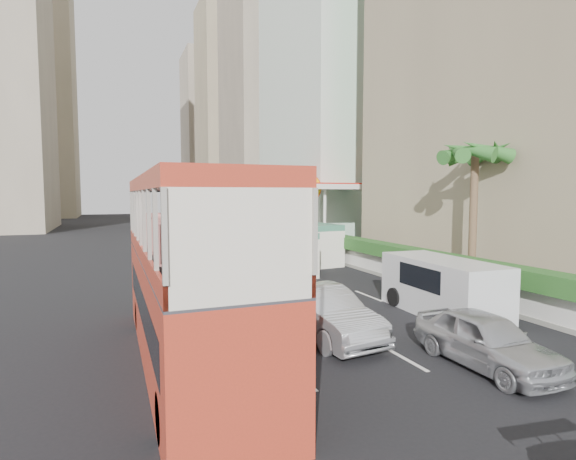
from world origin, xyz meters
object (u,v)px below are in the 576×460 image
car_silver_lane_a (322,338)px  palm_tree (473,220)px  van_asset (249,257)px  car_silver_lane_b (485,367)px  double_decker_bus (189,270)px  minibus_far (307,242)px  panel_van_far (258,237)px  panel_van_near (442,287)px  minibus_near (280,251)px  shell_station (330,215)px

car_silver_lane_a → palm_tree: (9.53, 3.57, 3.38)m
van_asset → palm_tree: palm_tree is taller
car_silver_lane_b → van_asset: car_silver_lane_b is taller
car_silver_lane_b → double_decker_bus: bearing=155.4°
car_silver_lane_b → minibus_far: (3.17, 18.76, 1.33)m
double_decker_bus → panel_van_far: double_decker_bus is taller
car_silver_lane_b → van_asset: size_ratio=1.03×
car_silver_lane_a → van_asset: size_ratio=1.19×
car_silver_lane_a → panel_van_near: size_ratio=0.94×
double_decker_bus → car_silver_lane_b: size_ratio=2.54×
double_decker_bus → minibus_near: 14.32m
minibus_near → minibus_far: size_ratio=0.94×
minibus_near → panel_van_far: (2.60, 12.28, -0.30)m
minibus_far → panel_van_far: 9.17m
car_silver_lane_a → panel_van_far: panel_van_far is taller
double_decker_bus → car_silver_lane_a: 4.98m
double_decker_bus → minibus_far: size_ratio=1.83×
car_silver_lane_a → shell_station: 25.59m
minibus_near → minibus_far: minibus_far is taller
palm_tree → shell_station: bearing=83.4°
double_decker_bus → van_asset: bearing=69.0°
car_silver_lane_b → panel_van_near: (2.56, 4.70, 1.06)m
van_asset → panel_van_far: bearing=66.4°
panel_van_far → panel_van_near: bearing=-90.8°
minibus_far → palm_tree: palm_tree is taller
minibus_near → palm_tree: size_ratio=0.88×
double_decker_bus → minibus_far: 18.63m
double_decker_bus → panel_van_far: (9.87, 24.55, -1.59)m
palm_tree → shell_station: size_ratio=0.80×
car_silver_lane_a → minibus_far: minibus_far is taller
palm_tree → car_silver_lane_b: bearing=-131.7°
double_decker_bus → palm_tree: size_ratio=1.72×
car_silver_lane_a → car_silver_lane_b: car_silver_lane_a is taller
car_silver_lane_b → panel_van_near: panel_van_near is taller
double_decker_bus → car_silver_lane_b: bearing=-24.9°
minibus_far → shell_station: 9.53m
double_decker_bus → shell_station: size_ratio=1.38×
shell_station → palm_tree: bearing=-96.6°
car_silver_lane_a → van_asset: (3.16, 18.87, 0.00)m
panel_van_far → minibus_near: bearing=-102.6°
van_asset → palm_tree: 16.91m
panel_van_near → shell_station: (6.19, 21.66, 1.69)m
car_silver_lane_a → palm_tree: bearing=14.2°
car_silver_lane_b → palm_tree: (6.55, 7.36, 3.38)m
double_decker_bus → minibus_near: double_decker_bus is taller
minibus_far → panel_van_far: (-0.55, 9.15, -0.39)m
minibus_near → shell_station: shell_station is taller
van_asset → minibus_near: (-0.16, -7.03, 1.25)m
shell_station → minibus_far: bearing=-126.3°
panel_van_far → palm_tree: palm_tree is taller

